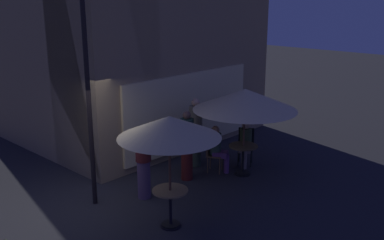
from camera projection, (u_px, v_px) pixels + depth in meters
ground_plane at (96, 209)px, 9.31m from camera, size 60.00×60.00×0.00m
street_lamp_near_corner at (85, 39)px, 8.62m from camera, size 0.36×0.36×4.87m
cafe_table_0 at (243, 154)px, 10.97m from camera, size 0.72×0.72×0.77m
cafe_table_1 at (170, 201)px, 8.46m from camera, size 0.69×0.69×0.77m
patio_umbrella_0 at (245, 100)px, 10.60m from camera, size 2.53×2.53×2.20m
patio_umbrella_1 at (169, 128)px, 8.06m from camera, size 1.94×1.94×2.23m
cafe_chair_0 at (212, 151)px, 11.16m from camera, size 0.52×0.52×0.95m
cafe_chair_1 at (246, 143)px, 11.70m from camera, size 0.57×0.57×0.96m
patron_seated_0 at (217, 146)px, 11.09m from camera, size 0.44×0.51×1.22m
patron_seated_1 at (245, 141)px, 11.53m from camera, size 0.51×0.45×1.21m
patron_standing_2 at (143, 162)px, 9.61m from camera, size 0.34×0.34×1.67m
patron_standing_3 at (196, 132)px, 11.46m from camera, size 0.35×0.35×1.82m
patron_standing_4 at (187, 146)px, 10.59m from camera, size 0.33×0.33×1.72m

